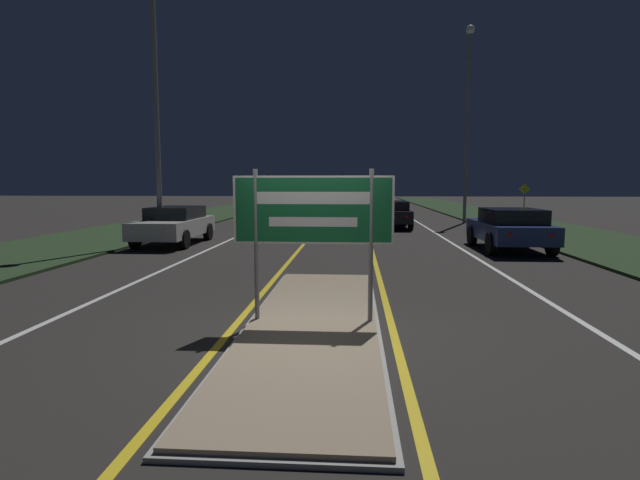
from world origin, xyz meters
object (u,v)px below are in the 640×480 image
(car_receding_1, at_px, (390,213))
(warning_sign, at_px, (524,198))
(car_receding_0, at_px, (510,228))
(car_approaching_1, at_px, (259,206))
(streetlight_right_near, at_px, (468,107))
(highway_sign, at_px, (313,215))
(car_approaching_0, at_px, (174,224))
(streetlight_left_near, at_px, (155,70))

(car_receding_1, relative_size, warning_sign, 2.14)
(car_receding_0, xyz_separation_m, car_approaching_1, (-11.48, 16.69, -0.05))
(streetlight_right_near, distance_m, warning_sign, 6.26)
(highway_sign, height_order, car_approaching_0, highway_sign)
(streetlight_left_near, bearing_deg, car_receding_1, 42.54)
(car_receding_0, relative_size, car_approaching_1, 0.98)
(car_receding_0, distance_m, car_receding_1, 8.96)
(car_approaching_0, bearing_deg, highway_sign, -59.87)
(car_approaching_0, distance_m, warning_sign, 19.97)
(car_approaching_0, height_order, car_approaching_1, car_approaching_0)
(streetlight_left_near, height_order, car_approaching_0, streetlight_left_near)
(car_receding_1, distance_m, car_approaching_0, 11.06)
(streetlight_left_near, xyz_separation_m, warning_sign, (16.48, 12.25, -4.67))
(car_approaching_1, bearing_deg, streetlight_left_near, -91.33)
(highway_sign, xyz_separation_m, streetlight_right_near, (6.69, 20.62, 4.61))
(car_receding_0, xyz_separation_m, warning_sign, (4.61, 12.71, 0.60))
(highway_sign, bearing_deg, streetlight_left_near, 122.83)
(streetlight_left_near, xyz_separation_m, car_receding_1, (8.58, 7.88, -5.29))
(warning_sign, bearing_deg, car_receding_0, -109.95)
(car_approaching_1, bearing_deg, car_approaching_0, -90.28)
(car_approaching_0, height_order, warning_sign, warning_sign)
(streetlight_right_near, bearing_deg, car_receding_0, -95.05)
(car_approaching_0, bearing_deg, car_receding_0, -5.02)
(car_receding_1, distance_m, warning_sign, 9.04)
(car_approaching_1, relative_size, warning_sign, 2.01)
(streetlight_left_near, distance_m, warning_sign, 21.06)
(streetlight_right_near, height_order, car_receding_0, streetlight_right_near)
(car_receding_0, height_order, warning_sign, warning_sign)
(car_approaching_0, distance_m, car_approaching_1, 15.68)
(car_approaching_1, distance_m, warning_sign, 16.60)
(car_receding_1, distance_m, car_approaching_1, 11.71)
(warning_sign, bearing_deg, car_approaching_1, 166.11)
(car_approaching_1, xyz_separation_m, warning_sign, (16.10, -3.98, 0.65))
(highway_sign, relative_size, car_approaching_0, 0.55)
(highway_sign, distance_m, car_receding_1, 17.65)
(car_receding_1, relative_size, car_approaching_1, 1.07)
(car_approaching_1, bearing_deg, streetlight_right_near, -22.56)
(car_approaching_0, bearing_deg, streetlight_right_near, 39.82)
(car_receding_0, bearing_deg, highway_sign, -121.90)
(streetlight_left_near, distance_m, streetlight_right_near, 16.96)
(highway_sign, bearing_deg, car_receding_0, 58.10)
(highway_sign, height_order, car_receding_1, highway_sign)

